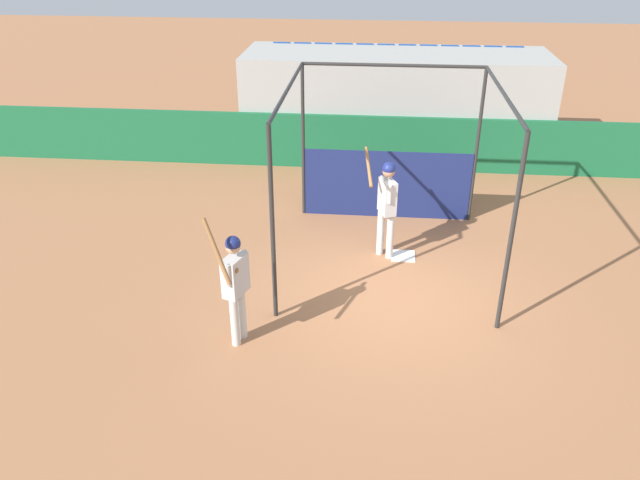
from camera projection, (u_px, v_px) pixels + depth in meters
ground_plane at (394, 298)px, 10.33m from camera, size 60.00×60.00×0.00m
outfield_wall at (393, 143)px, 15.18m from camera, size 24.00×0.12×1.33m
bleacher_section at (394, 104)px, 16.00m from camera, size 7.60×2.40×2.61m
batting_cage at (389, 168)px, 11.86m from camera, size 3.51×3.90×3.16m
home_plate at (403, 256)px, 11.57m from camera, size 0.44×0.44×0.02m
player_batter at (387, 200)px, 11.09m from camera, size 0.62×0.74×1.96m
player_waiting at (235, 280)px, 8.80m from camera, size 0.54×0.82×2.10m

